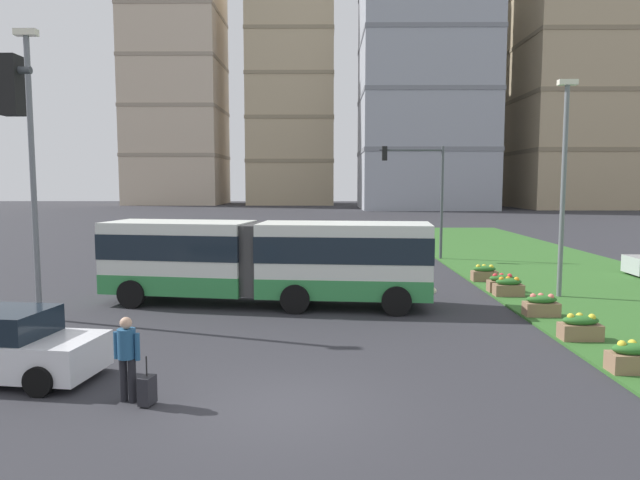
{
  "coord_description": "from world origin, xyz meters",
  "views": [
    {
      "loc": [
        0.77,
        -10.9,
        4.4
      ],
      "look_at": [
        0.59,
        11.3,
        2.2
      ],
      "focal_mm": 32.28,
      "sensor_mm": 36.0,
      "label": 1
    }
  ],
  "objects_px": {
    "flower_planter_2": "(541,305)",
    "streetlight_left": "(32,163)",
    "car_white_van": "(0,346)",
    "flower_planter_1": "(580,327)",
    "streetlight_median": "(564,179)",
    "apartment_tower_east": "(580,72)",
    "rolling_suitcase": "(147,390)",
    "apartment_tower_eastcentre": "(494,96)",
    "apartment_tower_westcentre": "(291,81)",
    "flower_planter_0": "(633,357)",
    "traffic_light_far_right": "(422,183)",
    "car_grey_wagon": "(198,251)",
    "flower_planter_5": "(484,273)",
    "apartment_tower_west": "(176,89)",
    "flower_planter_4": "(502,283)",
    "pedestrian_crossing": "(127,353)",
    "apartment_tower_centre": "(425,71)",
    "articulated_bus": "(266,260)",
    "flower_planter_3": "(508,287)"
  },
  "relations": [
    {
      "from": "articulated_bus",
      "to": "traffic_light_far_right",
      "type": "xyz_separation_m",
      "value": [
        7.67,
        12.35,
        2.75
      ]
    },
    {
      "from": "articulated_bus",
      "to": "apartment_tower_east",
      "type": "distance_m",
      "value": 97.12
    },
    {
      "from": "car_grey_wagon",
      "to": "streetlight_left",
      "type": "distance_m",
      "value": 13.29
    },
    {
      "from": "apartment_tower_west",
      "to": "apartment_tower_east",
      "type": "distance_m",
      "value": 77.55
    },
    {
      "from": "pedestrian_crossing",
      "to": "apartment_tower_eastcentre",
      "type": "height_order",
      "value": "apartment_tower_eastcentre"
    },
    {
      "from": "flower_planter_2",
      "to": "streetlight_left",
      "type": "xyz_separation_m",
      "value": [
        -16.36,
        -0.25,
        4.6
      ]
    },
    {
      "from": "flower_planter_1",
      "to": "flower_planter_4",
      "type": "xyz_separation_m",
      "value": [
        0.0,
        7.08,
        0.0
      ]
    },
    {
      "from": "apartment_tower_east",
      "to": "articulated_bus",
      "type": "bearing_deg",
      "value": -119.55
    },
    {
      "from": "articulated_bus",
      "to": "apartment_tower_westcentre",
      "type": "height_order",
      "value": "apartment_tower_westcentre"
    },
    {
      "from": "rolling_suitcase",
      "to": "apartment_tower_eastcentre",
      "type": "bearing_deg",
      "value": 70.74
    },
    {
      "from": "rolling_suitcase",
      "to": "apartment_tower_eastcentre",
      "type": "xyz_separation_m",
      "value": [
        38.43,
        109.97,
        21.96
      ]
    },
    {
      "from": "streetlight_left",
      "to": "apartment_tower_centre",
      "type": "xyz_separation_m",
      "value": [
        26.35,
        82.24,
        18.47
      ]
    },
    {
      "from": "flower_planter_4",
      "to": "flower_planter_2",
      "type": "bearing_deg",
      "value": -90.0
    },
    {
      "from": "streetlight_median",
      "to": "flower_planter_4",
      "type": "bearing_deg",
      "value": 153.73
    },
    {
      "from": "flower_planter_0",
      "to": "streetlight_left",
      "type": "bearing_deg",
      "value": 161.8
    },
    {
      "from": "streetlight_median",
      "to": "apartment_tower_west",
      "type": "distance_m",
      "value": 108.93
    },
    {
      "from": "apartment_tower_eastcentre",
      "to": "apartment_tower_east",
      "type": "distance_m",
      "value": 20.6
    },
    {
      "from": "rolling_suitcase",
      "to": "flower_planter_1",
      "type": "xyz_separation_m",
      "value": [
        10.6,
        4.63,
        0.11
      ]
    },
    {
      "from": "apartment_tower_east",
      "to": "flower_planter_2",
      "type": "bearing_deg",
      "value": -113.95
    },
    {
      "from": "apartment_tower_westcentre",
      "to": "flower_planter_4",
      "type": "bearing_deg",
      "value": -81.92
    },
    {
      "from": "flower_planter_2",
      "to": "apartment_tower_eastcentre",
      "type": "distance_m",
      "value": 108.4
    },
    {
      "from": "flower_planter_1",
      "to": "flower_planter_4",
      "type": "bearing_deg",
      "value": 90.0
    },
    {
      "from": "flower_planter_4",
      "to": "car_white_van",
      "type": "bearing_deg",
      "value": -144.81
    },
    {
      "from": "flower_planter_1",
      "to": "streetlight_median",
      "type": "distance_m",
      "value": 7.63
    },
    {
      "from": "rolling_suitcase",
      "to": "articulated_bus",
      "type": "bearing_deg",
      "value": 81.62
    },
    {
      "from": "car_grey_wagon",
      "to": "apartment_tower_centre",
      "type": "xyz_separation_m",
      "value": [
        23.89,
        69.9,
        22.74
      ]
    },
    {
      "from": "traffic_light_far_right",
      "to": "streetlight_median",
      "type": "xyz_separation_m",
      "value": [
        3.43,
        -11.11,
        0.14
      ]
    },
    {
      "from": "pedestrian_crossing",
      "to": "flower_planter_3",
      "type": "height_order",
      "value": "pedestrian_crossing"
    },
    {
      "from": "flower_planter_1",
      "to": "apartment_tower_centre",
      "type": "bearing_deg",
      "value": 83.29
    },
    {
      "from": "streetlight_left",
      "to": "flower_planter_0",
      "type": "bearing_deg",
      "value": -18.2
    },
    {
      "from": "flower_planter_2",
      "to": "car_white_van",
      "type": "bearing_deg",
      "value": -157.53
    },
    {
      "from": "car_grey_wagon",
      "to": "flower_planter_5",
      "type": "bearing_deg",
      "value": -21.13
    },
    {
      "from": "flower_planter_4",
      "to": "streetlight_median",
      "type": "distance_m",
      "value": 4.63
    },
    {
      "from": "flower_planter_1",
      "to": "flower_planter_2",
      "type": "xyz_separation_m",
      "value": [
        0.0,
        2.88,
        0.0
      ]
    },
    {
      "from": "pedestrian_crossing",
      "to": "apartment_tower_westcentre",
      "type": "relative_size",
      "value": 0.03
    },
    {
      "from": "apartment_tower_west",
      "to": "flower_planter_5",
      "type": "bearing_deg",
      "value": -68.49
    },
    {
      "from": "flower_planter_4",
      "to": "flower_planter_5",
      "type": "relative_size",
      "value": 1.0
    },
    {
      "from": "car_white_van",
      "to": "pedestrian_crossing",
      "type": "bearing_deg",
      "value": -22.06
    },
    {
      "from": "car_white_van",
      "to": "apartment_tower_east",
      "type": "height_order",
      "value": "apartment_tower_east"
    },
    {
      "from": "apartment_tower_eastcentre",
      "to": "flower_planter_5",
      "type": "bearing_deg",
      "value": -106.21
    },
    {
      "from": "flower_planter_1",
      "to": "flower_planter_5",
      "type": "xyz_separation_m",
      "value": [
        0.0,
        9.61,
        0.0
      ]
    },
    {
      "from": "flower_planter_0",
      "to": "traffic_light_far_right",
      "type": "relative_size",
      "value": 0.17
    },
    {
      "from": "flower_planter_1",
      "to": "streetlight_median",
      "type": "bearing_deg",
      "value": 72.8
    },
    {
      "from": "apartment_tower_eastcentre",
      "to": "apartment_tower_east",
      "type": "xyz_separation_m",
      "value": [
        9.62,
        -18.16,
        1.44
      ]
    },
    {
      "from": "apartment_tower_east",
      "to": "apartment_tower_centre",
      "type": "bearing_deg",
      "value": -175.21
    },
    {
      "from": "apartment_tower_eastcentre",
      "to": "flower_planter_2",
      "type": "bearing_deg",
      "value": -105.2
    },
    {
      "from": "apartment_tower_westcentre",
      "to": "apartment_tower_east",
      "type": "xyz_separation_m",
      "value": [
        51.45,
        -18.54,
        -1.65
      ]
    },
    {
      "from": "flower_planter_5",
      "to": "streetlight_median",
      "type": "relative_size",
      "value": 0.13
    },
    {
      "from": "flower_planter_2",
      "to": "flower_planter_0",
      "type": "bearing_deg",
      "value": -90.0
    },
    {
      "from": "flower_planter_4",
      "to": "apartment_tower_west",
      "type": "bearing_deg",
      "value": 111.0
    }
  ]
}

